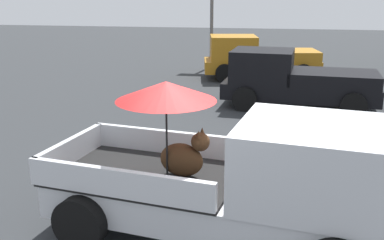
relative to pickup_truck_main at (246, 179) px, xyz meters
The scene contains 4 objects.
ground_plane 1.09m from the pickup_truck_main, behind, with size 80.00×80.00×0.00m, color #2D3033.
pickup_truck_main is the anchor object (origin of this frame).
pickup_truck_red 13.12m from the pickup_truck_main, 91.73° to the left, with size 5.03×2.80×1.80m.
pickup_truck_far 8.43m from the pickup_truck_main, 83.45° to the left, with size 4.94×2.50×1.80m.
Camera 1 is at (0.72, -6.06, 3.59)m, focal length 41.80 mm.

